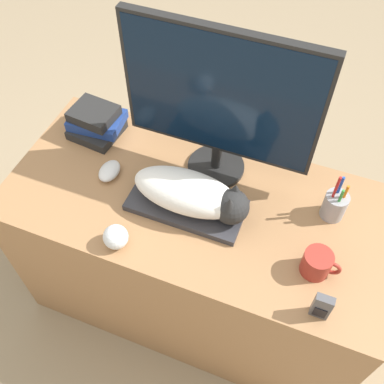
% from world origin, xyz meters
% --- Properties ---
extents(ground_plane, '(12.00, 12.00, 0.00)m').
position_xyz_m(ground_plane, '(0.00, 0.00, 0.00)').
color(ground_plane, '#998466').
extents(desk, '(1.32, 0.62, 0.73)m').
position_xyz_m(desk, '(0.00, 0.31, 0.37)').
color(desk, '#9E7047').
rests_on(desk, ground_plane).
extents(keyboard, '(0.39, 0.18, 0.02)m').
position_xyz_m(keyboard, '(-0.02, 0.28, 0.75)').
color(keyboard, '#2D2D33').
rests_on(keyboard, desk).
extents(cat, '(0.39, 0.16, 0.13)m').
position_xyz_m(cat, '(0.01, 0.28, 0.82)').
color(cat, white).
rests_on(cat, keyboard).
extents(monitor, '(0.62, 0.20, 0.56)m').
position_xyz_m(monitor, '(0.01, 0.47, 1.05)').
color(monitor, black).
rests_on(monitor, desk).
extents(computer_mouse, '(0.07, 0.10, 0.04)m').
position_xyz_m(computer_mouse, '(-0.32, 0.31, 0.75)').
color(computer_mouse, silver).
rests_on(computer_mouse, desk).
extents(coffee_mug, '(0.12, 0.09, 0.08)m').
position_xyz_m(coffee_mug, '(0.43, 0.20, 0.78)').
color(coffee_mug, '#9E2D23').
rests_on(coffee_mug, desk).
extents(pen_cup, '(0.08, 0.08, 0.19)m').
position_xyz_m(pen_cup, '(0.43, 0.42, 0.79)').
color(pen_cup, '#939399').
rests_on(pen_cup, desk).
extents(baseball, '(0.08, 0.08, 0.08)m').
position_xyz_m(baseball, '(-0.17, 0.07, 0.77)').
color(baseball, silver).
rests_on(baseball, desk).
extents(phone, '(0.05, 0.03, 0.10)m').
position_xyz_m(phone, '(0.47, 0.07, 0.78)').
color(phone, '#4C4C51').
rests_on(phone, desk).
extents(book_stack, '(0.20, 0.18, 0.11)m').
position_xyz_m(book_stack, '(-0.47, 0.48, 0.79)').
color(book_stack, black).
rests_on(book_stack, desk).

